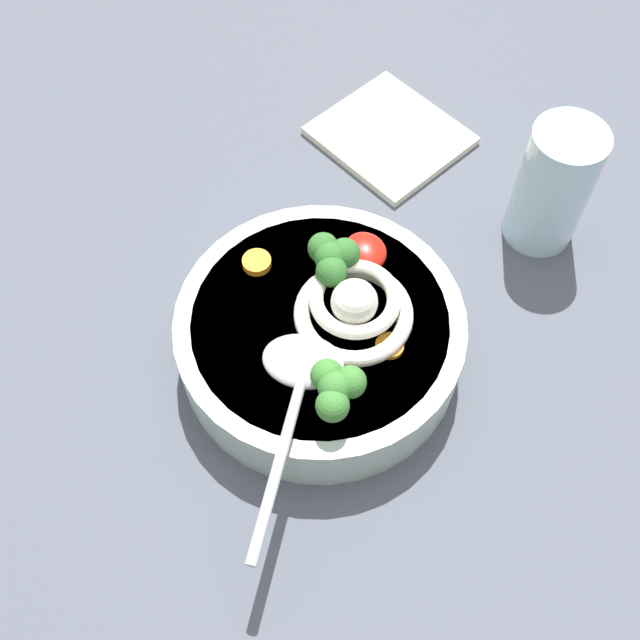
# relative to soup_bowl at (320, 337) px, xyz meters

# --- Properties ---
(table_slab) EXTENTS (1.19, 1.19, 0.04)m
(table_slab) POSITION_rel_soup_bowl_xyz_m (-0.02, 0.03, -0.05)
(table_slab) COLOR #474C56
(table_slab) RESTS_ON ground
(soup_bowl) EXTENTS (0.22, 0.22, 0.05)m
(soup_bowl) POSITION_rel_soup_bowl_xyz_m (0.00, 0.00, 0.00)
(soup_bowl) COLOR #9EB2A3
(soup_bowl) RESTS_ON table_slab
(noodle_pile) EXTENTS (0.10, 0.10, 0.04)m
(noodle_pile) POSITION_rel_soup_bowl_xyz_m (-0.01, -0.02, 0.04)
(noodle_pile) COLOR silver
(noodle_pile) RESTS_ON soup_bowl
(soup_spoon) EXTENTS (0.15, 0.14, 0.02)m
(soup_spoon) POSITION_rel_soup_bowl_xyz_m (-0.04, 0.03, 0.03)
(soup_spoon) COLOR #B7B7BC
(soup_spoon) RESTS_ON soup_bowl
(chili_sauce_dollop) EXTENTS (0.04, 0.03, 0.02)m
(chili_sauce_dollop) POSITION_rel_soup_bowl_xyz_m (0.04, -0.06, 0.03)
(chili_sauce_dollop) COLOR #B2190F
(chili_sauce_dollop) RESTS_ON soup_bowl
(broccoli_floret_near_spoon) EXTENTS (0.05, 0.04, 0.04)m
(broccoli_floret_near_spoon) POSITION_rel_soup_bowl_xyz_m (0.03, -0.03, 0.05)
(broccoli_floret_near_spoon) COLOR #7A9E60
(broccoli_floret_near_spoon) RESTS_ON soup_bowl
(broccoli_floret_right) EXTENTS (0.05, 0.04, 0.04)m
(broccoli_floret_right) POSITION_rel_soup_bowl_xyz_m (-0.07, 0.02, 0.05)
(broccoli_floret_right) COLOR #7A9E60
(broccoli_floret_right) RESTS_ON soup_bowl
(carrot_slice_rear) EXTENTS (0.02, 0.02, 0.00)m
(carrot_slice_rear) POSITION_rel_soup_bowl_xyz_m (-0.04, -0.04, 0.03)
(carrot_slice_rear) COLOR orange
(carrot_slice_rear) RESTS_ON soup_bowl
(carrot_slice_beside_chili) EXTENTS (0.02, 0.02, 0.01)m
(carrot_slice_beside_chili) POSITION_rel_soup_bowl_xyz_m (0.07, 0.02, 0.03)
(carrot_slice_beside_chili) COLOR orange
(carrot_slice_beside_chili) RESTS_ON soup_bowl
(drinking_glass) EXTENTS (0.06, 0.06, 0.12)m
(drinking_glass) POSITION_rel_soup_bowl_xyz_m (0.03, -0.23, 0.03)
(drinking_glass) COLOR silver
(drinking_glass) RESTS_ON table_slab
(folded_napkin) EXTENTS (0.16, 0.15, 0.01)m
(folded_napkin) POSITION_rel_soup_bowl_xyz_m (0.18, -0.17, -0.02)
(folded_napkin) COLOR beige
(folded_napkin) RESTS_ON table_slab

